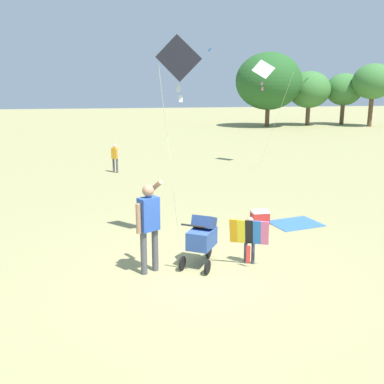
% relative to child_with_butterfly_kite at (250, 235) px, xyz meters
% --- Properties ---
extents(ground_plane, '(120.00, 120.00, 0.00)m').
position_rel_child_with_butterfly_kite_xyz_m(ground_plane, '(-1.00, -0.32, -0.61)').
color(ground_plane, '#938E5B').
extents(treeline_distant, '(38.58, 5.30, 6.05)m').
position_rel_child_with_butterfly_kite_xyz_m(treeline_distant, '(9.60, 28.38, 2.92)').
color(treeline_distant, brown).
rests_on(treeline_distant, ground).
extents(child_with_butterfly_kite, '(0.78, 0.50, 0.99)m').
position_rel_child_with_butterfly_kite_xyz_m(child_with_butterfly_kite, '(0.00, 0.00, 0.00)').
color(child_with_butterfly_kite, '#33384C').
rests_on(child_with_butterfly_kite, ground).
extents(person_adult_flyer, '(0.54, 0.68, 1.81)m').
position_rel_child_with_butterfly_kite_xyz_m(person_adult_flyer, '(-2.00, -0.04, 0.43)').
color(person_adult_flyer, '#4C4C51').
rests_on(person_adult_flyer, ground).
extents(stroller, '(0.87, 1.08, 1.03)m').
position_rel_child_with_butterfly_kite_xyz_m(stroller, '(-0.93, 0.15, -0.00)').
color(stroller, black).
rests_on(stroller, ground).
extents(kite_adult_black, '(1.01, 1.59, 4.55)m').
position_rel_child_with_butterfly_kite_xyz_m(kite_adult_black, '(-1.21, 1.41, 3.34)').
color(kite_adult_black, black).
rests_on(kite_adult_black, ground).
extents(kite_orange_delta, '(0.91, 3.67, 4.55)m').
position_rel_child_with_butterfly_kite_xyz_m(kite_orange_delta, '(3.86, 10.91, 3.40)').
color(kite_orange_delta, white).
rests_on(kite_orange_delta, ground).
extents(person_sitting_far, '(0.30, 0.28, 1.17)m').
position_rel_child_with_butterfly_kite_xyz_m(person_sitting_far, '(-2.57, 10.17, 0.08)').
color(person_sitting_far, '#4C4C51').
rests_on(person_sitting_far, ground).
extents(picnic_blanket, '(1.41, 1.20, 0.02)m').
position_rel_child_with_butterfly_kite_xyz_m(picnic_blanket, '(1.98, 2.37, -0.60)').
color(picnic_blanket, '#3366B2').
rests_on(picnic_blanket, ground).
extents(cooler_box, '(0.45, 0.33, 0.35)m').
position_rel_child_with_butterfly_kite_xyz_m(cooler_box, '(1.07, 2.56, -0.43)').
color(cooler_box, red).
rests_on(cooler_box, ground).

